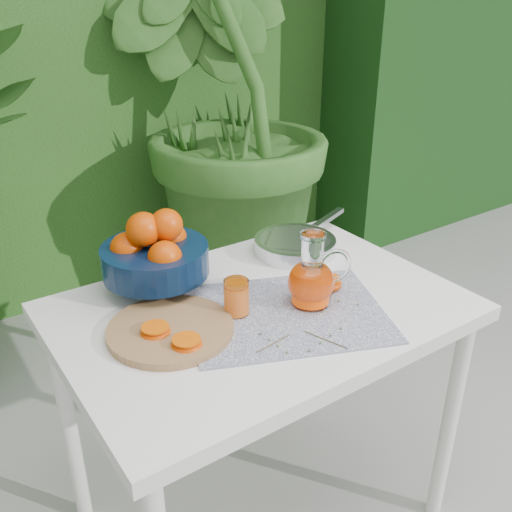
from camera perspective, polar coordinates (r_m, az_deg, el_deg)
ground at (r=1.95m, az=-0.89°, el=-24.16°), size 60.00×60.00×0.00m
hedge_backdrop at (r=3.21m, az=-22.08°, el=18.86°), size 8.00×1.65×2.50m
potted_plant_right at (r=2.72m, az=-3.93°, el=14.49°), size 2.63×2.63×1.91m
white_table at (r=1.49m, az=0.44°, el=-7.59°), size 1.00×0.70×0.75m
placemat at (r=1.42m, az=3.07°, el=-5.72°), size 0.58×0.52×0.00m
cutting_board at (r=1.35m, az=-8.55°, el=-7.29°), size 0.37×0.37×0.02m
fruit_bowl at (r=1.51m, az=-10.13°, el=0.29°), size 0.29×0.29×0.22m
juice_pitcher at (r=1.43m, az=5.62°, el=-2.38°), size 0.18×0.15×0.19m
juice_tumbler at (r=1.39m, az=-1.97°, el=-4.20°), size 0.07×0.07×0.09m
saute_pan at (r=1.72m, az=3.99°, el=1.18°), size 0.45×0.32×0.05m
orange_halves at (r=1.37m, az=-2.68°, el=-6.21°), size 0.57×0.17×0.03m
thyme_sprigs at (r=1.37m, az=5.58°, el=-6.87°), size 0.34×0.25×0.01m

